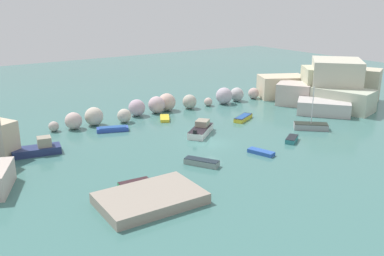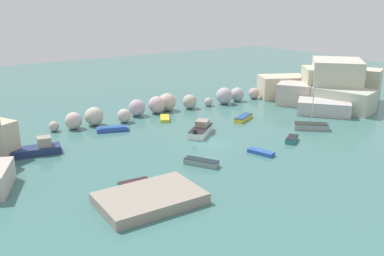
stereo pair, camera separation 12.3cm
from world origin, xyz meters
name	(u,v)px [view 1 (the left image)]	position (x,y,z in m)	size (l,w,h in m)	color
cove_water	(209,143)	(0.00, 0.00, 0.00)	(160.00, 160.00, 0.00)	#427670
cliff_headland_right	(329,87)	(29.95, 6.34, 2.64)	(23.36, 21.06, 7.47)	beige
rock_breakwater	(167,105)	(3.28, 15.70, 1.23)	(36.98, 4.73, 2.77)	#BFAFA8
stone_dock	(150,198)	(-13.72, -9.98, 0.48)	(8.87, 5.92, 0.95)	gray
moored_boat_0	(261,152)	(2.73, -6.33, 0.22)	(1.96, 3.28, 0.45)	#2B57B2
moored_boat_1	(311,126)	(14.98, -2.98, 0.44)	(4.54, 4.35, 5.94)	#959799
moored_boat_2	(38,149)	(-18.54, 8.01, 0.63)	(5.61, 3.05, 1.95)	navy
moored_boat_3	(165,118)	(0.78, 12.22, 0.22)	(2.69, 3.43, 0.43)	yellow
moored_boat_4	(292,139)	(8.97, -5.18, 0.30)	(2.93, 2.42, 0.61)	teal
moored_boat_5	(243,118)	(10.30, 5.68, 0.33)	(4.26, 3.00, 0.62)	yellow
moored_boat_6	(202,162)	(-4.91, -5.29, 0.34)	(2.91, 3.83, 0.67)	gray
moored_boat_7	(201,129)	(1.30, 3.66, 0.62)	(5.53, 5.01, 1.72)	white
moored_boat_8	(113,129)	(-7.88, 11.34, 0.30)	(4.40, 2.69, 0.62)	#2F4EB4
moored_boat_9	(135,185)	(-13.44, -6.49, 0.34)	(3.14, 1.66, 0.67)	#378E56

